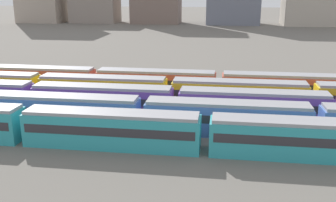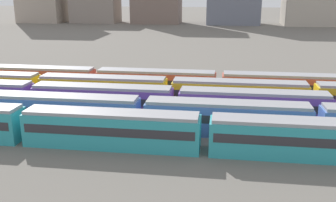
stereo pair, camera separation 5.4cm
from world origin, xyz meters
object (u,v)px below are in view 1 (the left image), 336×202
train_track_1 (227,118)px  train_track_4 (219,84)px  train_track_3 (311,97)px  train_track_2 (176,102)px  train_track_0 (24,124)px

train_track_1 → train_track_4: 15.64m
train_track_1 → train_track_3: (11.07, 10.40, 0.00)m
train_track_1 → train_track_4: (-1.13, 15.60, 0.00)m
train_track_1 → train_track_2: bearing=140.3°
train_track_0 → train_track_2: same height
train_track_0 → train_track_2: bearing=35.2°
train_track_3 → train_track_4: same height
train_track_2 → train_track_3: (17.34, 5.20, 0.00)m
train_track_1 → train_track_2: 8.15m
train_track_2 → train_track_4: 11.60m
train_track_3 → train_track_1: bearing=-136.8°
train_track_0 → train_track_1: (21.00, 5.20, 0.00)m
train_track_2 → train_track_4: same height
train_track_0 → train_track_1: same height
train_track_0 → train_track_3: bearing=25.9°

